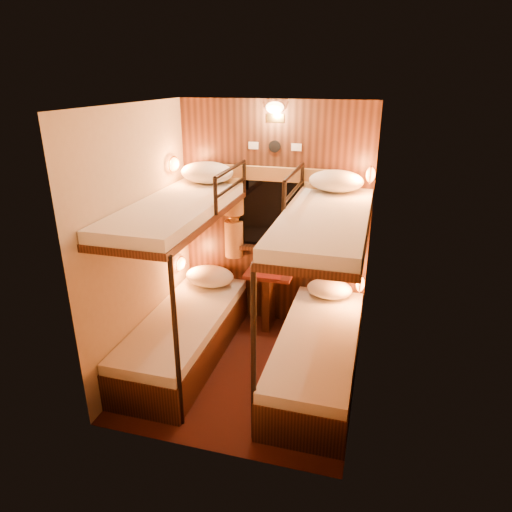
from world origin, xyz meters
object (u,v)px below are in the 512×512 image
(bunk_left, at_px, (184,305))
(table, at_px, (269,292))
(bunk_right, at_px, (319,324))
(bottle_right, at_px, (273,261))
(bottle_left, at_px, (273,261))

(bunk_left, xyz_separation_m, table, (0.65, 0.78, -0.14))
(bunk_right, height_order, table, bunk_right)
(bunk_left, bearing_deg, bottle_right, 50.53)
(bunk_left, distance_m, bunk_right, 1.30)
(bunk_left, bearing_deg, table, 50.33)
(bunk_left, distance_m, bottle_left, 1.10)
(bottle_right, bearing_deg, table, -125.73)
(bunk_right, distance_m, bottle_left, 1.07)
(bunk_right, xyz_separation_m, table, (-0.65, 0.78, -0.14))
(bunk_right, distance_m, bottle_right, 1.05)
(bunk_left, bearing_deg, bottle_left, 51.37)
(bunk_left, distance_m, table, 1.02)
(bunk_left, height_order, bottle_right, bunk_left)
(bunk_left, bearing_deg, bunk_right, 0.00)
(bottle_left, bearing_deg, bunk_left, -128.63)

